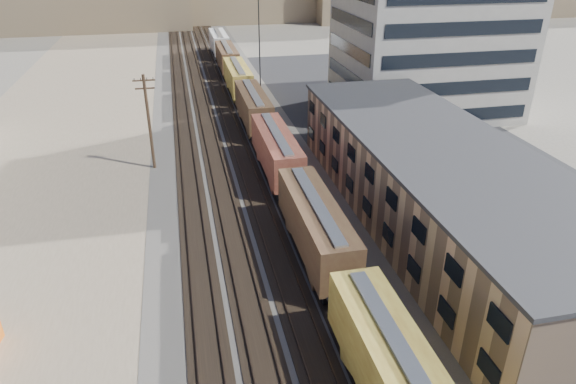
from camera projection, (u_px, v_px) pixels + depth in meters
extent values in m
cube|color=#4C4742|center=(226.00, 136.00, 63.18)|extent=(18.00, 200.00, 0.06)
cube|color=#87765C|center=(35.00, 186.00, 50.63)|extent=(24.00, 180.00, 0.03)
cube|color=#232326|center=(449.00, 169.00, 54.26)|extent=(26.00, 120.00, 0.04)
cube|color=black|center=(185.00, 139.00, 62.19)|extent=(2.60, 200.00, 0.08)
cube|color=#38281E|center=(179.00, 138.00, 62.00)|extent=(0.08, 200.00, 0.16)
cube|color=#38281E|center=(191.00, 137.00, 62.28)|extent=(0.08, 200.00, 0.16)
cube|color=black|center=(210.00, 137.00, 62.76)|extent=(2.60, 200.00, 0.08)
cube|color=#38281E|center=(204.00, 136.00, 62.57)|extent=(0.08, 200.00, 0.16)
cube|color=#38281E|center=(216.00, 135.00, 62.85)|extent=(0.08, 200.00, 0.16)
cube|color=black|center=(235.00, 135.00, 63.34)|extent=(2.60, 200.00, 0.08)
cube|color=#38281E|center=(229.00, 135.00, 63.15)|extent=(0.08, 200.00, 0.16)
cube|color=#38281E|center=(240.00, 134.00, 63.42)|extent=(0.08, 200.00, 0.16)
cube|color=black|center=(257.00, 133.00, 63.87)|extent=(2.60, 200.00, 0.08)
cube|color=#38281E|center=(251.00, 133.00, 63.68)|extent=(0.08, 200.00, 0.16)
cube|color=#38281E|center=(263.00, 132.00, 63.95)|extent=(0.08, 200.00, 0.16)
cube|color=black|center=(359.00, 338.00, 30.33)|extent=(2.20, 2.20, 0.90)
cube|color=olive|center=(397.00, 376.00, 24.93)|extent=(3.00, 13.34, 3.40)
cube|color=#B7B7B2|center=(400.00, 348.00, 24.14)|extent=(0.90, 12.32, 0.16)
cube|color=black|center=(334.00, 287.00, 34.75)|extent=(2.20, 2.20, 0.90)
cube|color=black|center=(300.00, 216.00, 43.62)|extent=(2.20, 2.20, 0.90)
cube|color=#4A2F1F|center=(316.00, 223.00, 38.23)|extent=(3.00, 13.34, 3.40)
cube|color=#B7B7B2|center=(316.00, 202.00, 37.43)|extent=(0.90, 12.33, 0.16)
cube|color=black|center=(287.00, 190.00, 48.04)|extent=(2.20, 2.20, 0.90)
cube|color=black|center=(268.00, 151.00, 56.91)|extent=(2.20, 2.20, 0.90)
cube|color=brown|center=(276.00, 149.00, 51.52)|extent=(3.00, 13.34, 3.40)
cube|color=#B7B7B2|center=(276.00, 133.00, 50.72)|extent=(0.90, 12.33, 0.16)
cube|color=black|center=(260.00, 135.00, 61.33)|extent=(2.20, 2.20, 0.90)
cube|color=black|center=(248.00, 110.00, 70.21)|extent=(2.20, 2.20, 0.90)
cube|color=#4A2F1F|center=(253.00, 106.00, 64.81)|extent=(3.00, 13.34, 3.40)
cube|color=#B7B7B2|center=(253.00, 92.00, 64.01)|extent=(0.90, 12.33, 0.16)
cube|color=black|center=(243.00, 100.00, 74.62)|extent=(2.20, 2.20, 0.90)
cube|color=black|center=(234.00, 83.00, 83.50)|extent=(2.20, 2.20, 0.90)
cube|color=olive|center=(238.00, 77.00, 78.10)|extent=(3.00, 13.34, 3.40)
cube|color=#B7B7B2|center=(237.00, 65.00, 77.31)|extent=(0.90, 12.32, 0.16)
cube|color=black|center=(231.00, 75.00, 87.91)|extent=(2.20, 2.20, 0.90)
cube|color=black|center=(225.00, 63.00, 96.79)|extent=(2.20, 2.20, 0.90)
cube|color=#4A2F1F|center=(227.00, 57.00, 91.39)|extent=(3.00, 13.34, 3.40)
cube|color=#B7B7B2|center=(226.00, 46.00, 90.60)|extent=(0.90, 12.32, 0.16)
cube|color=black|center=(222.00, 57.00, 101.20)|extent=(2.20, 2.20, 0.90)
cube|color=black|center=(217.00, 47.00, 110.08)|extent=(2.20, 2.20, 0.90)
cube|color=beige|center=(219.00, 41.00, 104.68)|extent=(3.00, 13.34, 3.40)
cube|color=#B7B7B2|center=(218.00, 32.00, 103.89)|extent=(0.90, 12.32, 0.16)
cube|color=tan|center=(437.00, 186.00, 42.63)|extent=(12.00, 40.00, 7.00)
cube|color=#2D2D30|center=(443.00, 145.00, 41.02)|extent=(12.40, 40.40, 0.30)
cube|color=black|center=(367.00, 207.00, 42.05)|extent=(0.12, 36.00, 1.20)
cube|color=black|center=(369.00, 173.00, 40.71)|extent=(0.12, 36.00, 1.20)
cube|color=#9E998E|center=(427.00, 45.00, 68.88)|extent=(22.00, 18.00, 18.00)
cube|color=black|center=(349.00, 49.00, 66.78)|extent=(0.12, 16.00, 16.00)
cube|color=black|center=(461.00, 59.00, 60.97)|extent=(20.00, 0.12, 16.00)
cylinder|color=#382619|center=(149.00, 123.00, 52.34)|extent=(0.32, 0.32, 10.00)
cube|color=#382619|center=(144.00, 80.00, 50.38)|extent=(2.20, 0.14, 0.14)
cube|color=#382619|center=(145.00, 88.00, 50.74)|extent=(1.90, 0.14, 0.14)
cylinder|color=black|center=(150.00, 79.00, 50.43)|extent=(0.08, 0.08, 0.22)
cylinder|color=black|center=(259.00, 45.00, 69.06)|extent=(0.16, 0.16, 18.00)
imported|color=navy|center=(456.00, 133.00, 62.17)|extent=(3.71, 5.70, 1.46)
imported|color=silver|center=(413.00, 105.00, 72.86)|extent=(2.11, 4.18, 1.37)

